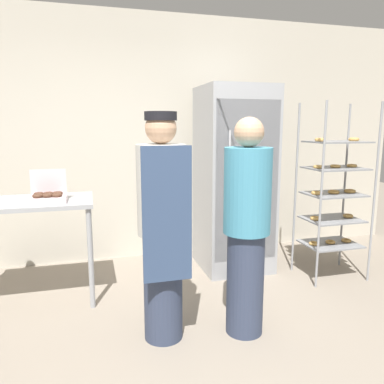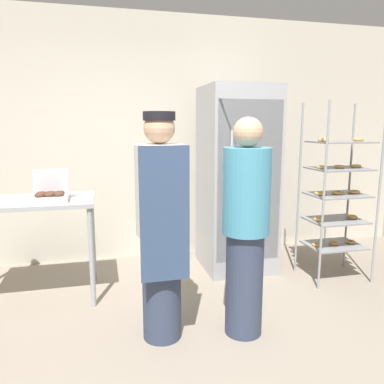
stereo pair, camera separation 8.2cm
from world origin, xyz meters
TOP-DOWN VIEW (x-y plane):
  - ground_plane at (0.00, 0.00)m, footprint 14.00×14.00m
  - back_wall at (0.00, 2.34)m, footprint 6.40×0.12m
  - refrigerator at (0.80, 1.69)m, footprint 0.71×0.75m
  - baking_rack at (1.66, 1.17)m, footprint 0.61×0.47m
  - prep_counter at (-1.23, 1.39)m, footprint 1.13×0.65m
  - donut_box at (-1.03, 1.27)m, footprint 0.30×0.22m
  - person_baker at (-0.21, 0.49)m, footprint 0.34×0.36m
  - person_customer at (0.39, 0.41)m, footprint 0.34×0.34m

SIDE VIEW (x-z plane):
  - ground_plane at x=0.00m, z-range 0.00..0.00m
  - prep_counter at x=-1.23m, z-range 0.34..1.24m
  - person_customer at x=0.39m, z-range 0.02..1.61m
  - person_baker at x=-0.21m, z-range 0.03..1.66m
  - baking_rack at x=1.66m, z-range -0.01..1.74m
  - donut_box at x=-1.03m, z-range 0.82..1.08m
  - refrigerator at x=0.80m, z-range 0.00..1.93m
  - back_wall at x=0.00m, z-range 0.00..2.76m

